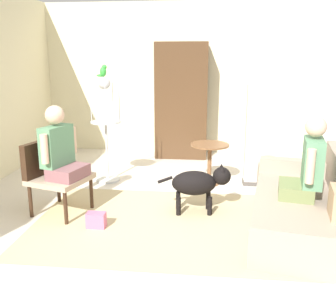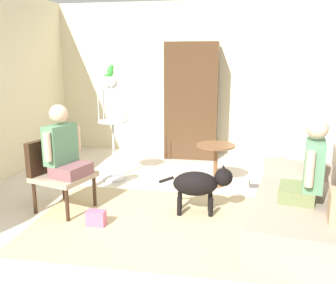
% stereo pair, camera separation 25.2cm
% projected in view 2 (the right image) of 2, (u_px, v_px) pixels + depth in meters
% --- Properties ---
extents(ground_plane, '(7.95, 7.95, 0.00)m').
position_uv_depth(ground_plane, '(178.00, 225.00, 4.01)').
color(ground_plane, beige).
extents(back_wall, '(6.29, 0.12, 2.86)m').
position_uv_depth(back_wall, '(203.00, 79.00, 6.93)').
color(back_wall, beige).
rests_on(back_wall, ground).
extents(area_rug, '(2.98, 1.96, 0.01)m').
position_uv_depth(area_rug, '(166.00, 223.00, 4.06)').
color(area_rug, '#C6B284').
rests_on(area_rug, ground).
extents(couch, '(1.27, 1.91, 0.84)m').
position_uv_depth(couch, '(309.00, 211.00, 3.69)').
color(couch, gray).
rests_on(couch, ground).
extents(armchair, '(0.75, 0.74, 0.86)m').
position_uv_depth(armchair, '(56.00, 168.00, 4.38)').
color(armchair, '#382316').
rests_on(armchair, ground).
extents(person_on_couch, '(0.47, 0.57, 0.85)m').
position_uv_depth(person_on_couch, '(309.00, 168.00, 3.57)').
color(person_on_couch, olive).
extents(person_on_armchair, '(0.51, 0.56, 0.84)m').
position_uv_depth(person_on_armchair, '(64.00, 147.00, 4.25)').
color(person_on_armchair, '#825459').
extents(round_end_table, '(0.56, 0.56, 0.61)m').
position_uv_depth(round_end_table, '(216.00, 157.00, 5.22)').
color(round_end_table, brown).
rests_on(round_end_table, ground).
extents(dog, '(0.87, 0.34, 0.60)m').
position_uv_depth(dog, '(200.00, 183.00, 4.25)').
color(dog, black).
rests_on(dog, ground).
extents(bird_cage_stand, '(0.45, 0.45, 1.56)m').
position_uv_depth(bird_cage_stand, '(113.00, 124.00, 5.37)').
color(bird_cage_stand, silver).
rests_on(bird_cage_stand, ground).
extents(parrot, '(0.17, 0.10, 0.17)m').
position_uv_depth(parrot, '(110.00, 71.00, 5.19)').
color(parrot, green).
rests_on(parrot, bird_cage_stand).
extents(column_lamp, '(0.20, 0.20, 1.47)m').
position_uv_depth(column_lamp, '(259.00, 137.00, 5.10)').
color(column_lamp, '#4C4742').
rests_on(column_lamp, ground).
extents(armoire_cabinet, '(0.95, 0.56, 2.10)m').
position_uv_depth(armoire_cabinet, '(192.00, 101.00, 6.65)').
color(armoire_cabinet, '#4C331E').
rests_on(armoire_cabinet, ground).
extents(handbag, '(0.21, 0.12, 0.17)m').
position_uv_depth(handbag, '(96.00, 218.00, 3.99)').
color(handbag, '#D8668C').
rests_on(handbag, ground).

